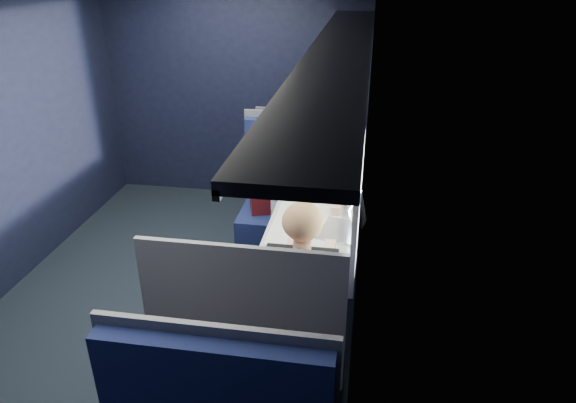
% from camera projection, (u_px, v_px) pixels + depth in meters
% --- Properties ---
extents(ground, '(2.80, 4.20, 0.01)m').
position_uv_depth(ground, '(177.00, 301.00, 4.08)').
color(ground, black).
extents(room_shell, '(3.00, 4.40, 2.40)m').
position_uv_depth(room_shell, '(159.00, 122.00, 3.43)').
color(room_shell, black).
rests_on(room_shell, ground).
extents(table, '(0.62, 1.00, 0.74)m').
position_uv_depth(table, '(306.00, 239.00, 3.64)').
color(table, '#54565E').
rests_on(table, ground).
extents(seat_bay_near, '(1.04, 0.62, 1.26)m').
position_uv_depth(seat_bay_near, '(296.00, 212.00, 4.55)').
color(seat_bay_near, '#0C1237').
rests_on(seat_bay_near, ground).
extents(seat_bay_far, '(1.04, 0.62, 1.26)m').
position_uv_depth(seat_bay_far, '(256.00, 347.00, 3.00)').
color(seat_bay_far, '#0C1237').
rests_on(seat_bay_far, ground).
extents(seat_row_front, '(1.04, 0.51, 1.16)m').
position_uv_depth(seat_row_front, '(310.00, 174.00, 5.38)').
color(seat_row_front, '#0C1237').
rests_on(seat_row_front, ground).
extents(man, '(0.53, 0.56, 1.32)m').
position_uv_depth(man, '(325.00, 192.00, 4.23)').
color(man, black).
rests_on(man, ground).
extents(woman, '(0.53, 0.56, 1.32)m').
position_uv_depth(woman, '(303.00, 291.00, 2.98)').
color(woman, black).
rests_on(woman, ground).
extents(papers, '(0.50, 0.71, 0.01)m').
position_uv_depth(papers, '(307.00, 223.00, 3.70)').
color(papers, white).
rests_on(papers, table).
extents(laptop, '(0.32, 0.38, 0.25)m').
position_uv_depth(laptop, '(348.00, 224.00, 3.55)').
color(laptop, silver).
rests_on(laptop, table).
extents(bottle_small, '(0.07, 0.07, 0.23)m').
position_uv_depth(bottle_small, '(352.00, 202.00, 3.77)').
color(bottle_small, silver).
rests_on(bottle_small, table).
extents(cup, '(0.07, 0.07, 0.09)m').
position_uv_depth(cup, '(349.00, 200.00, 3.93)').
color(cup, white).
rests_on(cup, table).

